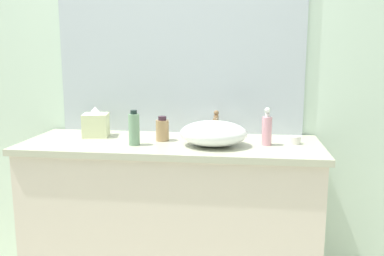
# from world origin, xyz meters

# --- Properties ---
(bathroom_wall_rear) EXTENTS (6.00, 0.06, 2.60)m
(bathroom_wall_rear) POSITION_xyz_m (0.00, 0.73, 1.30)
(bathroom_wall_rear) COLOR silver
(bathroom_wall_rear) RESTS_ON ground
(vanity_counter) EXTENTS (1.55, 0.56, 0.91)m
(vanity_counter) POSITION_xyz_m (0.11, 0.41, 0.46)
(vanity_counter) COLOR beige
(vanity_counter) RESTS_ON ground
(wall_mirror_panel) EXTENTS (1.40, 0.01, 1.04)m
(wall_mirror_panel) POSITION_xyz_m (0.11, 0.69, 1.43)
(wall_mirror_panel) COLOR #B2BCC6
(wall_mirror_panel) RESTS_ON vanity_counter
(sink_basin) EXTENTS (0.33, 0.28, 0.13)m
(sink_basin) POSITION_xyz_m (0.33, 0.35, 0.97)
(sink_basin) COLOR white
(sink_basin) RESTS_ON vanity_counter
(faucet) EXTENTS (0.03, 0.11, 0.15)m
(faucet) POSITION_xyz_m (0.33, 0.51, 0.99)
(faucet) COLOR brown
(faucet) RESTS_ON vanity_counter
(soap_dispenser) EXTENTS (0.05, 0.05, 0.19)m
(soap_dispenser) POSITION_xyz_m (0.60, 0.40, 0.99)
(soap_dispenser) COLOR pink
(soap_dispenser) RESTS_ON vanity_counter
(lotion_bottle) EXTENTS (0.06, 0.06, 0.18)m
(lotion_bottle) POSITION_xyz_m (-0.06, 0.32, 0.99)
(lotion_bottle) COLOR gray
(lotion_bottle) RESTS_ON vanity_counter
(perfume_bottle) EXTENTS (0.07, 0.07, 0.13)m
(perfume_bottle) POSITION_xyz_m (0.06, 0.44, 0.97)
(perfume_bottle) COLOR #A58056
(perfume_bottle) RESTS_ON vanity_counter
(tissue_box) EXTENTS (0.16, 0.16, 0.17)m
(tissue_box) POSITION_xyz_m (-0.33, 0.50, 0.98)
(tissue_box) COLOR beige
(tissue_box) RESTS_ON vanity_counter
(candle_jar) EXTENTS (0.06, 0.06, 0.04)m
(candle_jar) POSITION_xyz_m (0.74, 0.45, 0.93)
(candle_jar) COLOR silver
(candle_jar) RESTS_ON vanity_counter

